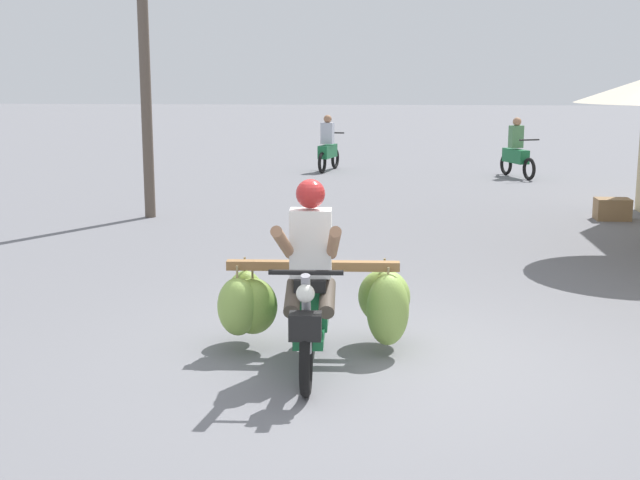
{
  "coord_description": "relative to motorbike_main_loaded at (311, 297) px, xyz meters",
  "views": [
    {
      "loc": [
        0.08,
        -6.93,
        2.42
      ],
      "look_at": [
        -0.55,
        0.87,
        0.9
      ],
      "focal_mm": 48.39,
      "sensor_mm": 36.0,
      "label": 1
    }
  ],
  "objects": [
    {
      "name": "motorbike_distant_ahead_right",
      "position": [
        3.62,
        13.36,
        0.05
      ],
      "size": [
        0.74,
        1.55,
        1.4
      ],
      "color": "black",
      "rests_on": "ground"
    },
    {
      "name": "produce_crate",
      "position": [
        4.39,
        7.42,
        -0.34
      ],
      "size": [
        0.56,
        0.4,
        0.36
      ],
      "primitive_type": "cube",
      "color": "olive",
      "rests_on": "ground"
    },
    {
      "name": "motorbike_distant_ahead_left",
      "position": [
        -0.87,
        14.26,
        0.05
      ],
      "size": [
        0.6,
        1.6,
        1.4
      ],
      "color": "black",
      "rests_on": "ground"
    },
    {
      "name": "utility_pole",
      "position": [
        -3.4,
        7.08,
        2.5
      ],
      "size": [
        0.18,
        0.18,
        6.04
      ],
      "primitive_type": "cylinder",
      "color": "brown",
      "rests_on": "ground"
    },
    {
      "name": "ground_plane",
      "position": [
        0.58,
        -0.23,
        -0.52
      ],
      "size": [
        120.0,
        120.0,
        0.0
      ],
      "primitive_type": "plane",
      "color": "slate"
    },
    {
      "name": "motorbike_main_loaded",
      "position": [
        0.0,
        0.0,
        0.0
      ],
      "size": [
        1.75,
        1.89,
        1.58
      ],
      "color": "black",
      "rests_on": "ground"
    }
  ]
}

